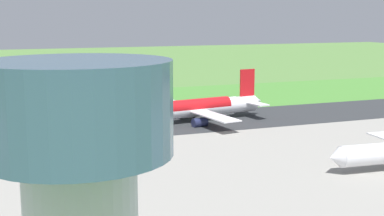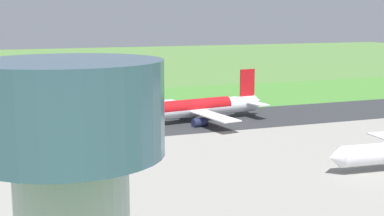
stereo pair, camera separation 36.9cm
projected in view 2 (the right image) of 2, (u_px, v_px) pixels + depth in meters
name	position (u px, v px, depth m)	size (l,w,h in m)	color
ground_plane	(165.00, 124.00, 165.25)	(800.00, 800.00, 0.00)	#547F3D
runway_asphalt	(165.00, 124.00, 165.25)	(600.00, 33.13, 0.06)	#2D3033
apron_concrete	(257.00, 182.00, 107.80)	(440.00, 110.00, 0.05)	gray
grass_verge_foreground	(134.00, 104.00, 201.62)	(600.00, 80.00, 0.04)	#478534
airliner_main	(193.00, 108.00, 167.81)	(54.04, 44.40, 15.88)	white
service_car_followme	(58.00, 138.00, 142.38)	(4.23, 4.25, 1.62)	silver
no_stopping_sign	(138.00, 98.00, 206.58)	(0.60, 0.10, 2.82)	slate
traffic_cone_orange	(121.00, 103.00, 202.00)	(0.40, 0.40, 0.55)	orange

